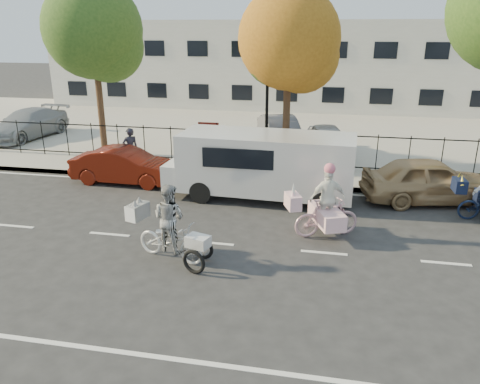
% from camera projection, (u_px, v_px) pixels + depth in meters
% --- Properties ---
extents(ground, '(120.00, 120.00, 0.00)m').
position_uv_depth(ground, '(212.00, 243.00, 12.70)').
color(ground, '#333334').
extents(road_markings, '(60.00, 9.52, 0.01)m').
position_uv_depth(road_markings, '(212.00, 243.00, 12.70)').
color(road_markings, silver).
rests_on(road_markings, ground).
extents(curb, '(60.00, 0.10, 0.15)m').
position_uv_depth(curb, '(246.00, 183.00, 17.35)').
color(curb, '#A8A399').
rests_on(curb, ground).
extents(sidewalk, '(60.00, 2.20, 0.15)m').
position_uv_depth(sidewalk, '(251.00, 175.00, 18.32)').
color(sidewalk, '#A8A399').
rests_on(sidewalk, ground).
extents(parking_lot, '(60.00, 15.60, 0.15)m').
position_uv_depth(parking_lot, '(277.00, 129.00, 26.56)').
color(parking_lot, '#A8A399').
rests_on(parking_lot, ground).
extents(iron_fence, '(58.00, 0.06, 1.50)m').
position_uv_depth(iron_fence, '(255.00, 148.00, 19.07)').
color(iron_fence, black).
rests_on(iron_fence, sidewalk).
extents(building, '(34.00, 10.00, 6.00)m').
position_uv_depth(building, '(294.00, 63.00, 34.84)').
color(building, silver).
rests_on(building, ground).
extents(lamppost, '(0.36, 0.36, 4.33)m').
position_uv_depth(lamppost, '(267.00, 95.00, 17.87)').
color(lamppost, black).
rests_on(lamppost, sidewalk).
extents(street_sign, '(0.85, 0.06, 1.80)m').
position_uv_depth(street_sign, '(209.00, 135.00, 18.86)').
color(street_sign, black).
rests_on(street_sign, sidewalk).
extents(zebra_trike, '(2.31, 1.40, 1.98)m').
position_uv_depth(zebra_trike, '(170.00, 231.00, 11.62)').
color(zebra_trike, silver).
rests_on(zebra_trike, ground).
extents(unicorn_bike, '(2.14, 1.56, 2.12)m').
position_uv_depth(unicorn_bike, '(326.00, 210.00, 12.90)').
color(unicorn_bike, '#DCA7B2').
rests_on(unicorn_bike, ground).
extents(white_van, '(6.38, 2.42, 2.23)m').
position_uv_depth(white_van, '(263.00, 163.00, 15.66)').
color(white_van, silver).
rests_on(white_van, ground).
extents(red_sedan, '(4.05, 1.52, 1.32)m').
position_uv_depth(red_sedan, '(125.00, 166.00, 17.44)').
color(red_sedan, '#561409').
rests_on(red_sedan, ground).
extents(gold_sedan, '(4.72, 2.67, 1.52)m').
position_uv_depth(gold_sedan, '(431.00, 180.00, 15.47)').
color(gold_sedan, tan).
rests_on(gold_sedan, ground).
extents(pedestrian, '(0.73, 0.71, 1.69)m').
position_uv_depth(pedestrian, '(131.00, 149.00, 18.48)').
color(pedestrian, black).
rests_on(pedestrian, sidewalk).
extents(lot_car_a, '(2.58, 5.11, 1.42)m').
position_uv_depth(lot_car_a, '(27.00, 124.00, 23.97)').
color(lot_car_a, '#979B9F').
rests_on(lot_car_a, parking_lot).
extents(lot_car_c, '(2.89, 4.46, 1.39)m').
position_uv_depth(lot_car_c, '(281.00, 131.00, 22.39)').
color(lot_car_c, '#515259').
rests_on(lot_car_c, parking_lot).
extents(lot_car_d, '(2.32, 4.08, 1.31)m').
position_uv_depth(lot_car_d, '(327.00, 140.00, 20.77)').
color(lot_car_d, '#A6A8AE').
rests_on(lot_car_d, parking_lot).
extents(tree_west, '(4.10, 4.10, 7.52)m').
position_uv_depth(tree_west, '(97.00, 34.00, 19.46)').
color(tree_west, '#442D1D').
rests_on(tree_west, ground).
extents(tree_mid, '(3.86, 3.86, 7.08)m').
position_uv_depth(tree_mid, '(293.00, 44.00, 17.61)').
color(tree_mid, '#442D1D').
rests_on(tree_mid, ground).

